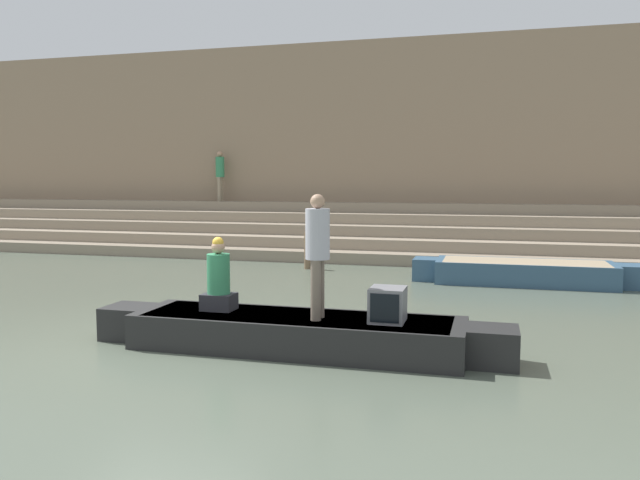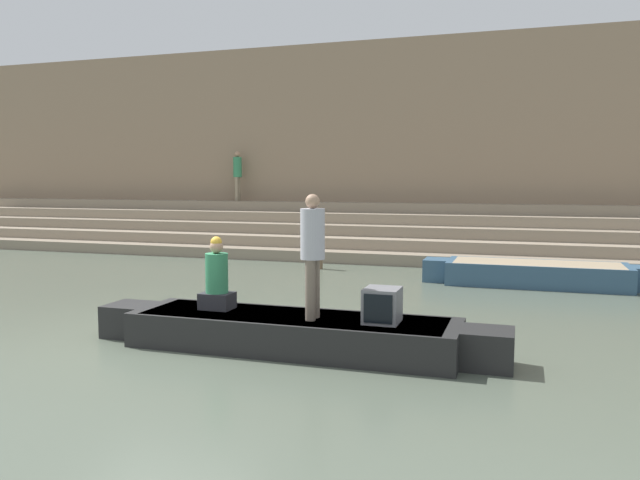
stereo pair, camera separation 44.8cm
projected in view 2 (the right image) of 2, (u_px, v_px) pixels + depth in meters
name	position (u px, v px, depth m)	size (l,w,h in m)	color
ground_plane	(157.00, 341.00, 8.76)	(120.00, 120.00, 0.00)	#566051
ghat_steps	(355.00, 236.00, 18.92)	(36.00, 3.56, 1.54)	gray
back_wall	(370.00, 148.00, 20.45)	(34.20, 1.28, 6.64)	#937A60
rowboat_main	(292.00, 332.00, 8.31)	(5.67, 1.30, 0.46)	black
person_standing	(313.00, 247.00, 8.01)	(0.32, 0.32, 1.62)	#756656
person_rowing	(217.00, 280.00, 8.68)	(0.44, 0.35, 1.02)	#28282D
tv_set	(382.00, 305.00, 7.87)	(0.44, 0.48, 0.44)	slate
moored_boat_shore	(536.00, 273.00, 13.37)	(4.78, 1.31, 0.49)	#33516B
mooring_post	(320.00, 251.00, 15.85)	(0.16, 0.16, 0.93)	brown
person_on_steps	(238.00, 172.00, 20.97)	(0.29, 0.29, 1.67)	gray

